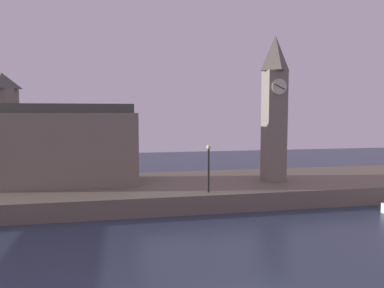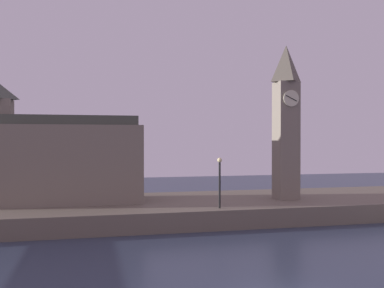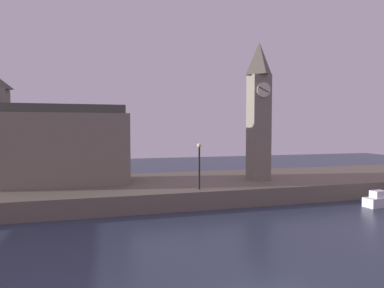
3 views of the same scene
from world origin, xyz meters
TOP-DOWN VIEW (x-y plane):
  - far_embankment at (0.00, 20.00)m, footprint 70.00×12.00m
  - clock_tower at (8.57, 18.83)m, footprint 2.03×2.09m
  - parliament_hall at (-10.65, 21.13)m, footprint 12.56×5.29m
  - streetlamp at (1.39, 15.18)m, footprint 0.36×0.36m

SIDE VIEW (x-z plane):
  - far_embankment at x=0.00m, z-range 0.00..1.50m
  - streetlamp at x=1.39m, z-range 1.98..5.81m
  - parliament_hall at x=-10.65m, z-range 0.18..9.97m
  - clock_tower at x=8.57m, z-range 1.75..15.21m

